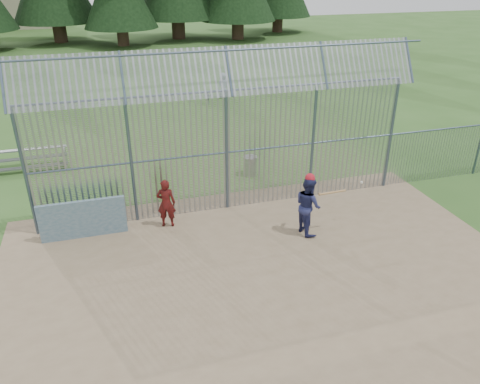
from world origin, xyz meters
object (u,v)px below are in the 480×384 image
object	(u,v)px
batter	(308,205)
dugout_wall	(83,219)
onlooker	(166,203)
trash_can	(250,165)
bleacher	(28,159)

from	to	relation	value
batter	dugout_wall	bearing A→B (deg)	68.69
dugout_wall	onlooker	size ratio (longest dim) A/B	1.59
trash_can	dugout_wall	bearing A→B (deg)	-154.07
dugout_wall	bleacher	world-z (taller)	dugout_wall
onlooker	bleacher	bearing A→B (deg)	-36.65
bleacher	onlooker	bearing A→B (deg)	-52.59
batter	onlooker	world-z (taller)	batter
batter	onlooker	size ratio (longest dim) A/B	1.16
dugout_wall	onlooker	world-z (taller)	onlooker
batter	bleacher	xyz separation A→B (m)	(-8.68, 7.67, -0.52)
dugout_wall	batter	xyz separation A→B (m)	(6.51, -1.63, 0.31)
dugout_wall	bleacher	bearing A→B (deg)	109.75
dugout_wall	batter	distance (m)	6.72
batter	onlooker	distance (m)	4.34
onlooker	bleacher	size ratio (longest dim) A/B	0.53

